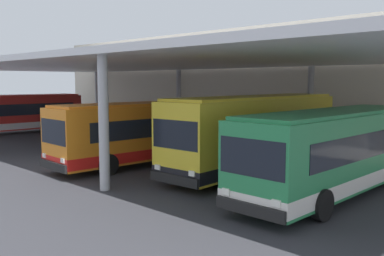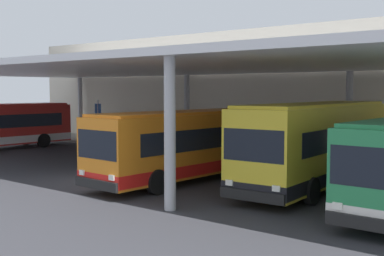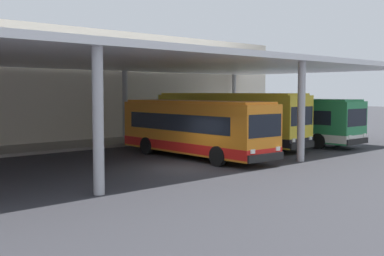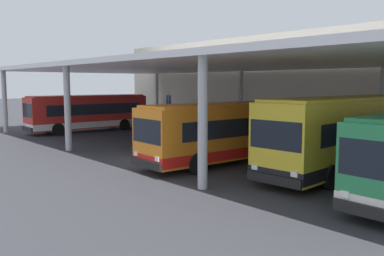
# 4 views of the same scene
# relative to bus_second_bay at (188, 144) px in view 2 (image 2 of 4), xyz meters

# --- Properties ---
(ground_plane) EXTENTS (200.00, 200.00, 0.00)m
(ground_plane) POSITION_rel_bus_second_bay_xyz_m (-3.02, -2.36, -1.66)
(ground_plane) COLOR #333338
(platform_kerb) EXTENTS (42.00, 4.50, 0.18)m
(platform_kerb) POSITION_rel_bus_second_bay_xyz_m (-3.02, 9.39, -1.57)
(platform_kerb) COLOR gray
(platform_kerb) RESTS_ON ground
(station_building_facade) EXTENTS (48.00, 1.60, 8.33)m
(station_building_facade) POSITION_rel_bus_second_bay_xyz_m (-3.02, 12.64, 2.51)
(station_building_facade) COLOR beige
(station_building_facade) RESTS_ON ground
(canopy_shelter) EXTENTS (40.00, 17.00, 5.55)m
(canopy_shelter) POSITION_rel_bus_second_bay_xyz_m (-3.02, 3.14, 3.66)
(canopy_shelter) COLOR silver
(canopy_shelter) RESTS_ON ground
(bus_second_bay) EXTENTS (3.05, 10.63, 3.17)m
(bus_second_bay) POSITION_rel_bus_second_bay_xyz_m (0.00, 0.00, 0.00)
(bus_second_bay) COLOR orange
(bus_second_bay) RESTS_ON ground
(bus_middle_bay) EXTENTS (3.06, 11.43, 3.57)m
(bus_middle_bay) POSITION_rel_bus_second_bay_xyz_m (5.24, 2.29, 0.19)
(bus_middle_bay) COLOR yellow
(bus_middle_bay) RESTS_ON ground
(banner_sign) EXTENTS (0.70, 0.12, 3.20)m
(banner_sign) POSITION_rel_bus_second_bay_xyz_m (-16.16, 8.58, 0.32)
(banner_sign) COLOR #B2B2B7
(banner_sign) RESTS_ON platform_kerb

